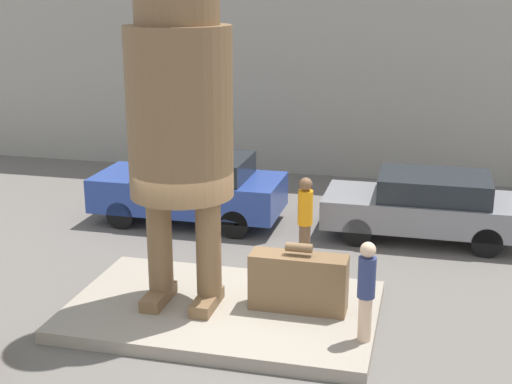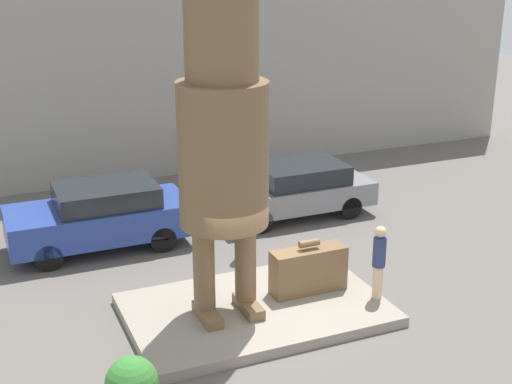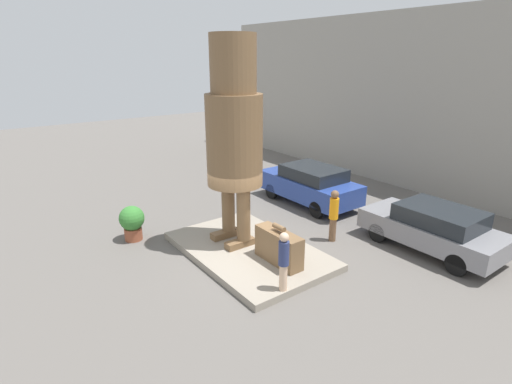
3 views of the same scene
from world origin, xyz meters
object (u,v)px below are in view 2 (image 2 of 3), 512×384
(tourist, at_px, (379,259))
(parked_car_blue, at_px, (101,215))
(giant_suitcase, at_px, (308,270))
(parked_car_grey, at_px, (295,188))
(worker_hivis, at_px, (245,218))
(statue_figure, at_px, (223,134))

(tourist, relative_size, parked_car_blue, 0.36)
(giant_suitcase, xyz_separation_m, tourist, (1.16, -0.82, 0.38))
(parked_car_grey, height_order, worker_hivis, worker_hivis)
(parked_car_blue, bearing_deg, parked_car_grey, -178.51)
(giant_suitcase, height_order, worker_hivis, worker_hivis)
(parked_car_grey, bearing_deg, tourist, 81.81)
(tourist, bearing_deg, parked_car_blue, 130.77)
(parked_car_grey, bearing_deg, worker_hivis, 40.91)
(statue_figure, height_order, giant_suitcase, statue_figure)
(giant_suitcase, height_order, tourist, tourist)
(giant_suitcase, distance_m, parked_car_grey, 4.99)
(statue_figure, xyz_separation_m, tourist, (3.07, -0.64, -2.75))
(giant_suitcase, xyz_separation_m, parked_car_blue, (-3.39, 4.46, 0.15))
(statue_figure, xyz_separation_m, parked_car_blue, (-1.49, 4.64, -2.98))
(giant_suitcase, distance_m, tourist, 1.47)
(statue_figure, bearing_deg, tourist, -11.84)
(statue_figure, relative_size, parked_car_grey, 1.45)
(giant_suitcase, relative_size, parked_car_grey, 0.38)
(tourist, bearing_deg, statue_figure, 168.16)
(statue_figure, relative_size, tourist, 3.94)
(worker_hivis, bearing_deg, parked_car_grey, 40.91)
(statue_figure, xyz_separation_m, giant_suitcase, (1.90, 0.17, -3.13))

